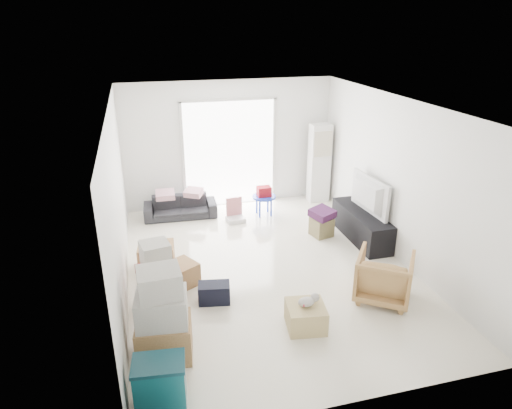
{
  "coord_description": "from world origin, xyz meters",
  "views": [
    {
      "loc": [
        -1.87,
        -6.36,
        3.85
      ],
      "look_at": [
        -0.14,
        0.2,
        1.07
      ],
      "focal_mm": 32.0,
      "sensor_mm": 36.0,
      "label": 1
    }
  ],
  "objects_px": {
    "television": "(363,208)",
    "wood_crate": "(306,316)",
    "tv_console": "(361,225)",
    "armchair": "(384,275)",
    "ottoman": "(321,227)",
    "sofa": "(180,204)",
    "storage_bins": "(160,386)",
    "ac_tower": "(319,163)",
    "kids_table": "(264,195)"
  },
  "relations": [
    {
      "from": "tv_console",
      "to": "armchair",
      "type": "relative_size",
      "value": 2.04
    },
    {
      "from": "television",
      "to": "wood_crate",
      "type": "distance_m",
      "value": 3.0
    },
    {
      "from": "television",
      "to": "wood_crate",
      "type": "height_order",
      "value": "television"
    },
    {
      "from": "ac_tower",
      "to": "sofa",
      "type": "height_order",
      "value": "ac_tower"
    },
    {
      "from": "television",
      "to": "ottoman",
      "type": "relative_size",
      "value": 3.28
    },
    {
      "from": "armchair",
      "to": "wood_crate",
      "type": "relative_size",
      "value": 1.58
    },
    {
      "from": "sofa",
      "to": "wood_crate",
      "type": "distance_m",
      "value": 4.31
    },
    {
      "from": "ottoman",
      "to": "storage_bins",
      "type": "bearing_deg",
      "value": -132.93
    },
    {
      "from": "tv_console",
      "to": "armchair",
      "type": "distance_m",
      "value": 1.99
    },
    {
      "from": "television",
      "to": "ottoman",
      "type": "height_order",
      "value": "television"
    },
    {
      "from": "kids_table",
      "to": "ottoman",
      "type": "bearing_deg",
      "value": -57.38
    },
    {
      "from": "tv_console",
      "to": "wood_crate",
      "type": "distance_m",
      "value": 2.97
    },
    {
      "from": "tv_console",
      "to": "ottoman",
      "type": "xyz_separation_m",
      "value": [
        -0.67,
        0.31,
        -0.09
      ]
    },
    {
      "from": "tv_console",
      "to": "wood_crate",
      "type": "bearing_deg",
      "value": -130.86
    },
    {
      "from": "sofa",
      "to": "storage_bins",
      "type": "distance_m",
      "value": 5.11
    },
    {
      "from": "tv_console",
      "to": "television",
      "type": "xyz_separation_m",
      "value": [
        0.0,
        0.0,
        0.35
      ]
    },
    {
      "from": "sofa",
      "to": "wood_crate",
      "type": "relative_size",
      "value": 2.97
    },
    {
      "from": "television",
      "to": "ottoman",
      "type": "bearing_deg",
      "value": 61.31
    },
    {
      "from": "tv_console",
      "to": "television",
      "type": "height_order",
      "value": "television"
    },
    {
      "from": "ottoman",
      "to": "kids_table",
      "type": "relative_size",
      "value": 0.57
    },
    {
      "from": "television",
      "to": "wood_crate",
      "type": "xyz_separation_m",
      "value": [
        -1.94,
        -2.25,
        -0.45
      ]
    },
    {
      "from": "tv_console",
      "to": "wood_crate",
      "type": "xyz_separation_m",
      "value": [
        -1.94,
        -2.25,
        -0.1
      ]
    },
    {
      "from": "tv_console",
      "to": "storage_bins",
      "type": "bearing_deg",
      "value": -140.92
    },
    {
      "from": "ac_tower",
      "to": "television",
      "type": "relative_size",
      "value": 1.5
    },
    {
      "from": "sofa",
      "to": "ottoman",
      "type": "height_order",
      "value": "sofa"
    },
    {
      "from": "television",
      "to": "sofa",
      "type": "xyz_separation_m",
      "value": [
        -3.17,
        1.89,
        -0.33
      ]
    },
    {
      "from": "armchair",
      "to": "wood_crate",
      "type": "xyz_separation_m",
      "value": [
        -1.34,
        -0.36,
        -0.23
      ]
    },
    {
      "from": "sofa",
      "to": "wood_crate",
      "type": "height_order",
      "value": "sofa"
    },
    {
      "from": "sofa",
      "to": "armchair",
      "type": "distance_m",
      "value": 4.57
    },
    {
      "from": "sofa",
      "to": "ottoman",
      "type": "distance_m",
      "value": 2.96
    },
    {
      "from": "ac_tower",
      "to": "kids_table",
      "type": "xyz_separation_m",
      "value": [
        -1.41,
        -0.49,
        -0.43
      ]
    },
    {
      "from": "armchair",
      "to": "wood_crate",
      "type": "distance_m",
      "value": 1.41
    },
    {
      "from": "storage_bins",
      "to": "ac_tower",
      "type": "bearing_deg",
      "value": 53.52
    },
    {
      "from": "ac_tower",
      "to": "television",
      "type": "distance_m",
      "value": 2.06
    },
    {
      "from": "sofa",
      "to": "wood_crate",
      "type": "xyz_separation_m",
      "value": [
        1.22,
        -4.13,
        -0.12
      ]
    },
    {
      "from": "armchair",
      "to": "kids_table",
      "type": "xyz_separation_m",
      "value": [
        -0.85,
        3.43,
        0.05
      ]
    },
    {
      "from": "tv_console",
      "to": "storage_bins",
      "type": "relative_size",
      "value": 2.61
    },
    {
      "from": "ac_tower",
      "to": "sofa",
      "type": "bearing_deg",
      "value": -177.24
    },
    {
      "from": "armchair",
      "to": "storage_bins",
      "type": "xyz_separation_m",
      "value": [
        -3.3,
        -1.28,
        -0.08
      ]
    },
    {
      "from": "ac_tower",
      "to": "kids_table",
      "type": "height_order",
      "value": "ac_tower"
    },
    {
      "from": "storage_bins",
      "to": "kids_table",
      "type": "bearing_deg",
      "value": 62.6
    },
    {
      "from": "sofa",
      "to": "ac_tower",
      "type": "bearing_deg",
      "value": 5.66
    },
    {
      "from": "television",
      "to": "armchair",
      "type": "relative_size",
      "value": 1.47
    },
    {
      "from": "tv_console",
      "to": "storage_bins",
      "type": "xyz_separation_m",
      "value": [
        -3.9,
        -3.17,
        0.04
      ]
    },
    {
      "from": "armchair",
      "to": "wood_crate",
      "type": "height_order",
      "value": "armchair"
    },
    {
      "from": "ac_tower",
      "to": "sofa",
      "type": "relative_size",
      "value": 1.18
    },
    {
      "from": "ac_tower",
      "to": "armchair",
      "type": "relative_size",
      "value": 2.21
    },
    {
      "from": "storage_bins",
      "to": "tv_console",
      "type": "bearing_deg",
      "value": 39.08
    },
    {
      "from": "armchair",
      "to": "sofa",
      "type": "bearing_deg",
      "value": -20.12
    },
    {
      "from": "tv_console",
      "to": "kids_table",
      "type": "height_order",
      "value": "kids_table"
    }
  ]
}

